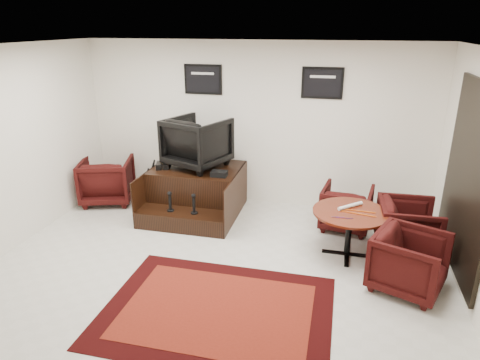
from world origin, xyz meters
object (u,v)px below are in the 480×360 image
at_px(shine_chair, 197,140).
at_px(meeting_table, 350,217).
at_px(table_chair_corner, 410,259).
at_px(table_chair_back, 347,206).
at_px(table_chair_window, 408,224).
at_px(armchair_side, 107,178).
at_px(shine_podium, 196,192).

relative_size(shine_chair, meeting_table, 0.91).
height_order(meeting_table, table_chair_corner, table_chair_corner).
relative_size(table_chair_back, table_chair_corner, 0.93).
bearing_deg(table_chair_back, table_chair_window, 155.85).
bearing_deg(armchair_side, table_chair_corner, 144.07).
height_order(shine_podium, table_chair_window, table_chair_window).
bearing_deg(shine_podium, table_chair_window, -9.95).
relative_size(meeting_table, table_chair_back, 1.34).
bearing_deg(meeting_table, table_chair_window, 21.95).
bearing_deg(table_chair_corner, shine_podium, 86.28).
relative_size(shine_podium, table_chair_corner, 1.89).
relative_size(shine_chair, table_chair_window, 1.14).
xyz_separation_m(shine_podium, table_chair_corner, (3.23, -1.57, 0.05)).
relative_size(shine_chair, table_chair_back, 1.22).
distance_m(shine_podium, armchair_side, 1.69).
height_order(shine_chair, armchair_side, shine_chair).
bearing_deg(meeting_table, shine_podium, 160.18).
bearing_deg(table_chair_window, table_chair_corner, 172.07).
bearing_deg(table_chair_window, meeting_table, 109.85).
bearing_deg(armchair_side, meeting_table, 149.50).
relative_size(armchair_side, table_chair_window, 1.09).
bearing_deg(table_chair_back, shine_podium, 7.09).
distance_m(armchair_side, table_chair_back, 4.18).
relative_size(table_chair_back, table_chair_window, 0.93).
xyz_separation_m(shine_chair, armchair_side, (-1.69, -0.10, -0.78)).
height_order(table_chair_window, table_chair_corner, table_chair_window).
height_order(armchair_side, meeting_table, armchair_side).
distance_m(meeting_table, table_chair_corner, 0.98).
relative_size(shine_podium, table_chair_window, 1.88).
bearing_deg(shine_podium, table_chair_back, -1.14).
distance_m(shine_chair, meeting_table, 2.81).
bearing_deg(table_chair_corner, armchair_side, 94.04).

